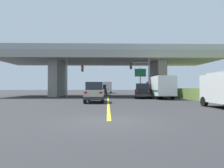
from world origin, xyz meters
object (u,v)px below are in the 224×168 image
(suv_crossing, at_px, (142,91))
(semi_truck_distant, at_px, (107,87))
(highway_sign, at_px, (140,75))
(sedan_oncoming, at_px, (102,90))
(box_truck, at_px, (160,87))
(suv_lead, at_px, (95,92))
(traffic_signal_farside, at_px, (72,74))
(traffic_signal_nearside, at_px, (143,72))

(suv_crossing, xyz_separation_m, semi_truck_distant, (-4.96, 23.84, 0.52))
(suv_crossing, height_order, highway_sign, highway_sign)
(sedan_oncoming, bearing_deg, box_truck, -56.67)
(suv_lead, bearing_deg, semi_truck_distant, 87.86)
(box_truck, height_order, sedan_oncoming, box_truck)
(sedan_oncoming, bearing_deg, traffic_signal_farside, -112.20)
(box_truck, xyz_separation_m, traffic_signal_farside, (-12.31, 2.42, 1.91))
(highway_sign, bearing_deg, semi_truck_distant, 105.44)
(suv_crossing, distance_m, semi_truck_distant, 24.36)
(suv_lead, bearing_deg, box_truck, 36.54)
(traffic_signal_nearside, height_order, traffic_signal_farside, traffic_signal_nearside)
(traffic_signal_nearside, relative_size, traffic_signal_farside, 1.06)
(box_truck, distance_m, semi_truck_distant, 25.37)
(sedan_oncoming, relative_size, traffic_signal_nearside, 0.75)
(suv_crossing, xyz_separation_m, box_truck, (2.31, -0.46, 0.55))
(suv_crossing, bearing_deg, box_truck, -0.96)
(traffic_signal_nearside, xyz_separation_m, semi_truck_distant, (-5.35, 21.98, -2.21))
(sedan_oncoming, relative_size, semi_truck_distant, 0.64)
(suv_crossing, distance_m, box_truck, 2.42)
(box_truck, bearing_deg, suv_crossing, 168.77)
(highway_sign, bearing_deg, sedan_oncoming, 129.30)
(box_truck, relative_size, sedan_oncoming, 1.59)
(suv_crossing, bearing_deg, traffic_signal_nearside, 88.31)
(traffic_signal_nearside, bearing_deg, box_truck, -50.43)
(sedan_oncoming, height_order, traffic_signal_nearside, traffic_signal_nearside)
(suv_lead, height_order, highway_sign, highway_sign)
(traffic_signal_nearside, height_order, highway_sign, traffic_signal_nearside)
(sedan_oncoming, height_order, traffic_signal_farside, traffic_signal_farside)
(traffic_signal_nearside, bearing_deg, semi_truck_distant, 103.69)
(semi_truck_distant, bearing_deg, sedan_oncoming, -94.51)
(suv_crossing, height_order, box_truck, box_truck)
(suv_lead, xyz_separation_m, highway_sign, (6.55, 10.97, 2.45))
(sedan_oncoming, bearing_deg, suv_crossing, -63.89)
(traffic_signal_nearside, bearing_deg, suv_crossing, -101.95)
(traffic_signal_nearside, xyz_separation_m, traffic_signal_farside, (-10.39, 0.09, -0.26))
(suv_crossing, distance_m, traffic_signal_farside, 10.48)
(highway_sign, height_order, semi_truck_distant, highway_sign)
(box_truck, relative_size, semi_truck_distant, 1.02)
(suv_crossing, bearing_deg, semi_truck_distant, 112.01)
(suv_lead, distance_m, highway_sign, 13.01)
(suv_crossing, relative_size, traffic_signal_nearside, 0.81)
(semi_truck_distant, bearing_deg, box_truck, -73.34)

